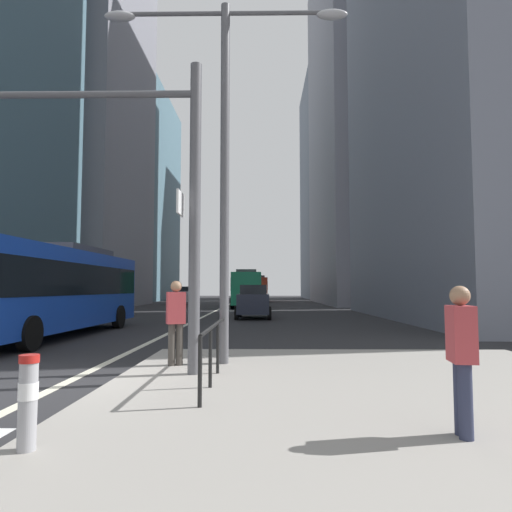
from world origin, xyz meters
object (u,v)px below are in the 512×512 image
city_bus_blue_oncoming (53,286)px  pedestrian_walking (462,353)px  traffic_signal_gantry (71,164)px  bollard_left (28,397)px  pedestrian_waiting (176,318)px  city_bus_red_distant (258,288)px  car_receding_near (254,301)px  car_oncoming_mid (184,295)px  city_bus_red_receding (246,287)px  street_lamp_post (225,129)px

city_bus_blue_oncoming → pedestrian_walking: (9.77, -11.38, -0.79)m
traffic_signal_gantry → bollard_left: (1.38, -4.06, -3.49)m
traffic_signal_gantry → pedestrian_waiting: traffic_signal_gantry is taller
city_bus_red_distant → pedestrian_waiting: city_bus_red_distant is taller
car_receding_near → pedestrian_walking: bearing=-83.0°
car_oncoming_mid → car_receding_near: bearing=-70.4°
pedestrian_waiting → pedestrian_walking: size_ratio=1.08×
city_bus_blue_oncoming → pedestrian_waiting: size_ratio=6.59×
city_bus_red_distant → bollard_left: size_ratio=12.35×
car_oncoming_mid → car_receding_near: (8.02, -22.54, 0.00)m
car_oncoming_mid → city_bus_red_distant: bearing=57.6°
car_oncoming_mid → car_receding_near: same height
bollard_left → pedestrian_waiting: bearing=84.1°
city_bus_red_receding → city_bus_red_distant: size_ratio=0.99×
traffic_signal_gantry → street_lamp_post: street_lamp_post is taller
car_oncoming_mid → street_lamp_post: street_lamp_post is taller
city_bus_blue_oncoming → car_oncoming_mid: city_bus_blue_oncoming is taller
city_bus_blue_oncoming → bollard_left: 13.02m
car_oncoming_mid → traffic_signal_gantry: size_ratio=0.56×
car_receding_near → street_lamp_post: bearing=-91.1°
traffic_signal_gantry → car_receding_near: bearing=80.0°
city_bus_red_distant → street_lamp_post: 52.12m
traffic_signal_gantry → bollard_left: bearing=-71.2°
car_receding_near → city_bus_red_distant: bearing=90.1°
street_lamp_post → traffic_signal_gantry: bearing=-157.0°
city_bus_red_receding → bollard_left: 38.57m
bollard_left → street_lamp_post: bearing=74.0°
car_receding_near → pedestrian_waiting: bearing=-94.4°
city_bus_blue_oncoming → pedestrian_waiting: city_bus_blue_oncoming is taller
car_receding_near → street_lamp_post: size_ratio=0.52×
city_bus_red_distant → pedestrian_waiting: 52.30m
pedestrian_walking → car_oncoming_mid: bearing=103.6°
car_oncoming_mid → bollard_left: 45.21m
city_bus_blue_oncoming → city_bus_red_receding: bearing=77.2°
car_oncoming_mid → street_lamp_post: (7.70, -39.50, 4.30)m
car_receding_near → traffic_signal_gantry: traffic_signal_gantry is taller
city_bus_red_distant → street_lamp_post: (-0.26, -52.01, 3.45)m
street_lamp_post → city_bus_red_distant: bearing=89.7°
street_lamp_post → bollard_left: street_lamp_post is taller
pedestrian_waiting → bollard_left: bearing=-95.9°
car_receding_near → pedestrian_walking: (2.68, -21.76, 0.06)m
pedestrian_walking → city_bus_red_distant: bearing=92.8°
bollard_left → pedestrian_waiting: pedestrian_waiting is taller
city_bus_blue_oncoming → pedestrian_walking: size_ratio=7.13×
traffic_signal_gantry → pedestrian_walking: bearing=-31.3°
car_oncoming_mid → pedestrian_waiting: car_oncoming_mid is taller
city_bus_blue_oncoming → street_lamp_post: (6.77, -6.57, 3.45)m
bollard_left → pedestrian_waiting: 5.06m
car_receding_near → car_oncoming_mid: bearing=109.6°
city_bus_red_receding → traffic_signal_gantry: bearing=-93.7°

